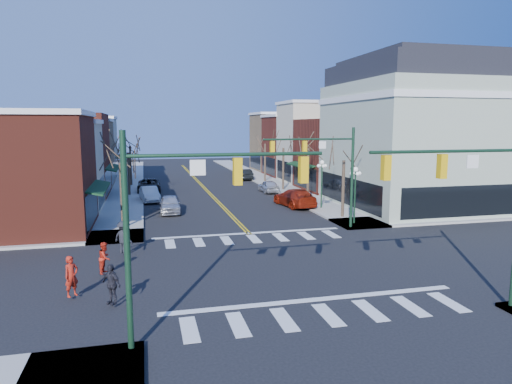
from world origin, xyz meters
TOP-DOWN VIEW (x-y plane):
  - ground at (0.00, 0.00)m, footprint 160.00×160.00m
  - sidewalk_left at (-8.75, 20.00)m, footprint 3.50×70.00m
  - sidewalk_right at (8.75, 20.00)m, footprint 3.50×70.00m
  - bldg_left_brick_a at (-15.50, 11.75)m, footprint 10.00×8.50m
  - bldg_left_stucco_a at (-15.50, 19.50)m, footprint 10.00×7.00m
  - bldg_left_brick_b at (-15.50, 27.50)m, footprint 10.00×9.00m
  - bldg_left_tan at (-15.50, 35.75)m, footprint 10.00×7.50m
  - bldg_left_stucco_b at (-15.50, 43.50)m, footprint 10.00×8.00m
  - bldg_right_brick_a at (15.50, 25.75)m, footprint 10.00×8.50m
  - bldg_right_stucco at (15.50, 33.50)m, footprint 10.00×7.00m
  - bldg_right_brick_b at (15.50, 41.00)m, footprint 10.00×8.00m
  - bldg_right_tan at (15.50, 49.00)m, footprint 10.00×8.00m
  - victorian_corner at (16.50, 14.50)m, footprint 12.25×14.25m
  - traffic_mast_near_left at (-5.55, -7.40)m, footprint 6.60×0.28m
  - traffic_mast_near_right at (5.55, -7.40)m, footprint 6.60×0.28m
  - traffic_mast_far_right at (5.55, 7.40)m, footprint 6.60×0.28m
  - lamppost_corner at (8.20, 8.50)m, footprint 0.36×0.36m
  - lamppost_midblock at (8.20, 15.00)m, footprint 0.36×0.36m
  - tree_left_a at (-8.40, 11.00)m, footprint 0.24×0.24m
  - tree_left_b at (-8.40, 19.00)m, footprint 0.24×0.24m
  - tree_left_c at (-8.40, 27.00)m, footprint 0.24×0.24m
  - tree_left_d at (-8.40, 35.00)m, footprint 0.24×0.24m
  - tree_right_a at (8.40, 11.00)m, footprint 0.24×0.24m
  - tree_right_b at (8.40, 19.00)m, footprint 0.24×0.24m
  - tree_right_c at (8.40, 27.00)m, footprint 0.24×0.24m
  - tree_right_d at (8.40, 35.00)m, footprint 0.24×0.24m
  - car_left_near at (-4.80, 16.64)m, footprint 1.85×4.34m
  - car_left_mid at (-6.40, 22.89)m, footprint 2.06×4.48m
  - car_left_far at (-6.36, 29.40)m, footprint 2.56×5.35m
  - car_right_near at (6.40, 16.94)m, footprint 2.99×5.85m
  - car_right_mid at (6.40, 25.93)m, footprint 1.68×4.07m
  - car_right_far at (6.40, 38.30)m, footprint 1.59×4.38m
  - pedestrian_red_a at (-9.94, -2.11)m, footprint 0.75×0.75m
  - pedestrian_red_b at (-8.82, 0.75)m, footprint 0.77×0.89m
  - pedestrian_dark_a at (-8.25, -3.40)m, footprint 0.98×0.98m
  - pedestrian_dark_b at (-8.08, 4.12)m, footprint 1.37×1.32m

SIDE VIEW (x-z plane):
  - ground at x=0.00m, z-range 0.00..0.00m
  - sidewalk_left at x=-8.75m, z-range 0.00..0.15m
  - sidewalk_right at x=8.75m, z-range 0.00..0.15m
  - car_right_mid at x=6.40m, z-range 0.00..1.38m
  - car_left_mid at x=-6.40m, z-range 0.00..1.42m
  - car_right_far at x=6.40m, z-range 0.00..1.43m
  - car_left_near at x=-4.80m, z-range 0.00..1.46m
  - car_left_far at x=-6.36m, z-range 0.00..1.47m
  - car_right_near at x=6.40m, z-range 0.00..1.63m
  - pedestrian_red_b at x=-8.82m, z-range 0.15..1.71m
  - pedestrian_dark_a at x=-8.25m, z-range 0.15..1.82m
  - pedestrian_red_a at x=-9.94m, z-range 0.15..1.90m
  - pedestrian_dark_b at x=-8.08m, z-range 0.15..2.02m
  - tree_left_c at x=-8.40m, z-range 0.00..4.55m
  - tree_right_a at x=8.40m, z-range 0.00..4.62m
  - tree_left_a at x=-8.40m, z-range 0.00..4.76m
  - tree_right_c at x=8.40m, z-range 0.00..4.83m
  - tree_left_d at x=-8.40m, z-range 0.00..4.90m
  - tree_right_d at x=8.40m, z-range 0.00..4.97m
  - tree_left_b at x=-8.40m, z-range 0.00..5.04m
  - tree_right_b at x=8.40m, z-range 0.00..5.18m
  - lamppost_corner at x=8.20m, z-range 0.80..5.13m
  - lamppost_midblock at x=8.20m, z-range 0.80..5.13m
  - bldg_left_stucco_a at x=-15.50m, z-range 0.00..7.50m
  - bldg_left_tan at x=-15.50m, z-range 0.00..7.80m
  - bldg_left_brick_a at x=-15.50m, z-range 0.00..8.00m
  - bldg_right_brick_a at x=15.50m, z-range 0.00..8.00m
  - bldg_left_stucco_b at x=-15.50m, z-range 0.00..8.20m
  - bldg_left_brick_b at x=-15.50m, z-range 0.00..8.50m
  - bldg_right_brick_b at x=15.50m, z-range 0.00..8.50m
  - bldg_right_tan at x=15.50m, z-range 0.00..9.00m
  - traffic_mast_near_left at x=-5.55m, z-range 1.11..8.31m
  - traffic_mast_near_right at x=5.55m, z-range 1.11..8.31m
  - traffic_mast_far_right at x=5.55m, z-range 1.11..8.31m
  - bldg_right_stucco at x=15.50m, z-range 0.00..10.00m
  - victorian_corner at x=16.50m, z-range 0.01..13.31m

